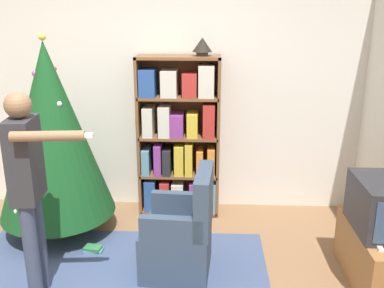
# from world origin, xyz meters

# --- Properties ---
(wall_back) EXTENTS (8.00, 0.10, 2.60)m
(wall_back) POSITION_xyz_m (0.00, 1.95, 1.30)
(wall_back) COLOR silver
(wall_back) RESTS_ON ground_plane
(area_rug) EXTENTS (2.61, 1.66, 0.01)m
(area_rug) POSITION_xyz_m (-0.20, 0.37, 0.00)
(area_rug) COLOR #3D4C70
(area_rug) RESTS_ON ground_plane
(bookshelf) EXTENTS (0.86, 0.33, 1.71)m
(bookshelf) POSITION_xyz_m (0.27, 1.70, 0.83)
(bookshelf) COLOR brown
(bookshelf) RESTS_ON ground_plane
(tv_stand) EXTENTS (0.44, 0.92, 0.49)m
(tv_stand) POSITION_xyz_m (1.97, 0.45, 0.25)
(tv_stand) COLOR #996638
(tv_stand) RESTS_ON ground_plane
(game_remote) EXTENTS (0.04, 0.12, 0.02)m
(game_remote) POSITION_xyz_m (1.84, 0.17, 0.50)
(game_remote) COLOR white
(game_remote) RESTS_ON tv_stand
(christmas_tree) EXTENTS (1.11, 1.11, 1.96)m
(christmas_tree) POSITION_xyz_m (-0.90, 1.18, 1.05)
(christmas_tree) COLOR #4C3323
(christmas_tree) RESTS_ON ground_plane
(armchair) EXTENTS (0.61, 0.60, 0.92)m
(armchair) POSITION_xyz_m (0.37, 0.55, 0.32)
(armchair) COLOR #334256
(armchair) RESTS_ON ground_plane
(standing_person) EXTENTS (0.66, 0.47, 1.62)m
(standing_person) POSITION_xyz_m (-0.71, 0.18, 0.96)
(standing_person) COLOR #38425B
(standing_person) RESTS_ON ground_plane
(table_lamp) EXTENTS (0.20, 0.20, 0.18)m
(table_lamp) POSITION_xyz_m (0.51, 1.71, 1.81)
(table_lamp) COLOR #473828
(table_lamp) RESTS_ON bookshelf
(book_pile_near_tree) EXTENTS (0.18, 0.13, 0.06)m
(book_pile_near_tree) POSITION_xyz_m (-0.47, 0.80, 0.03)
(book_pile_near_tree) COLOR #5B899E
(book_pile_near_tree) RESTS_ON ground_plane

